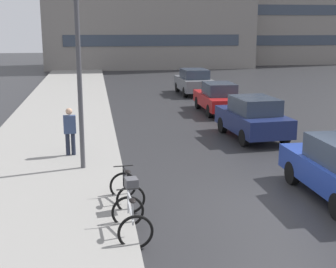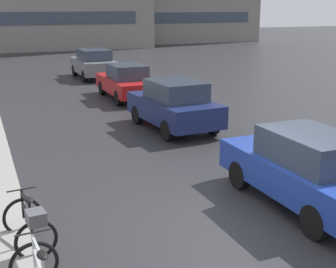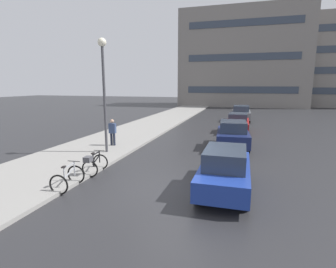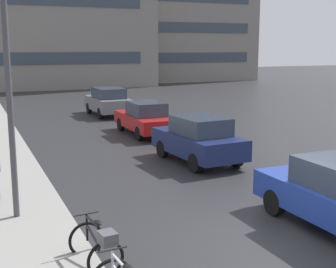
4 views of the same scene
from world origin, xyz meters
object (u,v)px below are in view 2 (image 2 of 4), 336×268
at_px(car_red, 126,82).
at_px(car_navy, 174,105).
at_px(car_grey, 94,63).
at_px(bicycle_second, 31,224).
at_px(car_blue, 306,169).

bearing_deg(car_red, car_navy, -91.24).
distance_m(car_navy, car_red, 5.69).
bearing_deg(car_grey, bicycle_second, -106.72).
height_order(bicycle_second, car_grey, car_grey).
height_order(car_navy, car_grey, car_navy).
distance_m(car_navy, car_grey, 12.28).
relative_size(car_blue, car_grey, 1.02).
distance_m(car_blue, car_navy, 6.79).
height_order(bicycle_second, car_navy, car_navy).
distance_m(bicycle_second, car_navy, 8.51).
distance_m(bicycle_second, car_blue, 5.47).
bearing_deg(car_red, car_grey, 88.92).
height_order(car_blue, car_grey, car_grey).
bearing_deg(car_grey, car_navy, -91.16).
relative_size(car_blue, car_red, 0.98).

